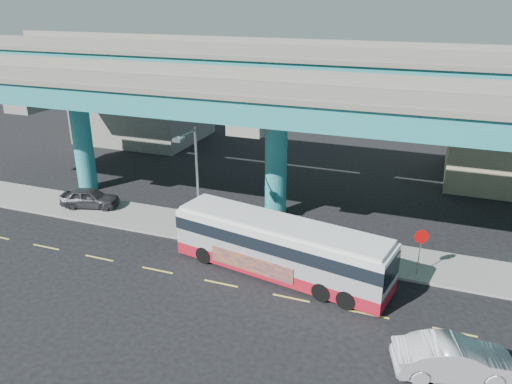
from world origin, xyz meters
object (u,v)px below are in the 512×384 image
at_px(transit_bus, 280,246).
at_px(sedan, 454,359).
at_px(street_lamp, 193,170).
at_px(parked_car, 90,198).
at_px(stop_sign, 421,242).

height_order(transit_bus, sedan, transit_bus).
bearing_deg(street_lamp, transit_bus, -15.11).
relative_size(transit_bus, street_lamp, 1.76).
xyz_separation_m(parked_car, stop_sign, (23.16, -1.51, 1.32)).
height_order(sedan, street_lamp, street_lamp).
bearing_deg(parked_car, transit_bus, -119.05).
bearing_deg(sedan, transit_bus, 44.28).
distance_m(parked_car, stop_sign, 23.24).
xyz_separation_m(street_lamp, stop_sign, (13.37, 0.73, -2.75)).
bearing_deg(street_lamp, parked_car, 167.16).
height_order(sedan, parked_car, sedan).
relative_size(parked_car, street_lamp, 0.61).
distance_m(parked_car, street_lamp, 10.83).
height_order(parked_car, stop_sign, stop_sign).
relative_size(sedan, parked_car, 1.17).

